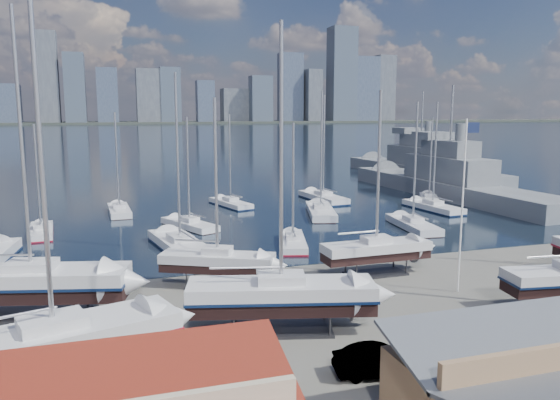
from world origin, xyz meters
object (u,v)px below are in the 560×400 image
object	(u,v)px
naval_ship_east	(448,185)
sailboat_cradle_0	(32,282)
naval_ship_west	(420,169)
flagpole	(464,194)

from	to	relation	value
naval_ship_east	sailboat_cradle_0	bearing A→B (deg)	120.09
naval_ship_west	flagpole	xyz separation A→B (m)	(-34.23, -60.78, 5.32)
naval_ship_west	flagpole	world-z (taller)	naval_ship_west
flagpole	naval_ship_east	bearing A→B (deg)	56.66
naval_ship_west	flagpole	bearing A→B (deg)	146.15
sailboat_cradle_0	naval_ship_east	size ratio (longest dim) A/B	0.42
naval_ship_east	naval_ship_west	world-z (taller)	naval_ship_east
naval_ship_west	naval_ship_east	bearing A→B (deg)	153.55
naval_ship_west	sailboat_cradle_0	bearing A→B (deg)	127.99
naval_ship_east	naval_ship_west	bearing A→B (deg)	-24.76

